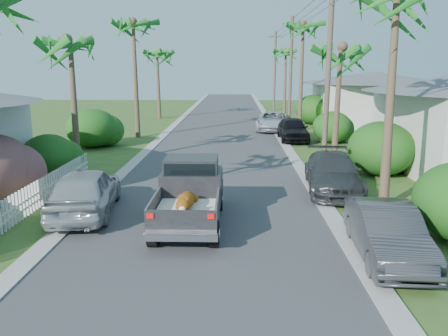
{
  "coord_description": "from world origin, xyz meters",
  "views": [
    {
      "loc": [
        1.03,
        -9.11,
        4.89
      ],
      "look_at": [
        0.64,
        6.1,
        1.4
      ],
      "focal_mm": 35.0,
      "sensor_mm": 36.0,
      "label": 1
    }
  ],
  "objects_px": {
    "palm_r_b": "(341,48)",
    "palm_r_d": "(286,51)",
    "parked_car_rf": "(293,129)",
    "utility_pole_d": "(275,71)",
    "palm_l_b": "(69,41)",
    "palm_l_d": "(157,52)",
    "house_right_far": "(371,100)",
    "parked_car_rm": "(333,173)",
    "palm_l_c": "(133,23)",
    "parked_car_rd": "(273,121)",
    "pickup_truck": "(191,190)",
    "utility_pole_c": "(291,72)",
    "utility_pole_b": "(328,74)",
    "parked_car_ln": "(85,191)",
    "parked_car_rn": "(387,233)",
    "palm_r_c": "(303,25)"
  },
  "relations": [
    {
      "from": "palm_r_b",
      "to": "house_right_far",
      "type": "distance_m",
      "value": 16.75
    },
    {
      "from": "pickup_truck",
      "to": "parked_car_rm",
      "type": "xyz_separation_m",
      "value": [
        5.39,
        3.66,
        -0.27
      ]
    },
    {
      "from": "parked_car_ln",
      "to": "pickup_truck",
      "type": "bearing_deg",
      "value": 164.6
    },
    {
      "from": "house_right_far",
      "to": "utility_pole_b",
      "type": "relative_size",
      "value": 1.0
    },
    {
      "from": "pickup_truck",
      "to": "parked_car_rd",
      "type": "height_order",
      "value": "pickup_truck"
    },
    {
      "from": "palm_l_b",
      "to": "parked_car_rd",
      "type": "bearing_deg",
      "value": 51.91
    },
    {
      "from": "palm_r_b",
      "to": "palm_r_d",
      "type": "xyz_separation_m",
      "value": [
        -0.1,
        25.0,
        0.79
      ]
    },
    {
      "from": "utility_pole_c",
      "to": "palm_r_b",
      "type": "bearing_deg",
      "value": -85.6
    },
    {
      "from": "house_right_far",
      "to": "utility_pole_d",
      "type": "height_order",
      "value": "utility_pole_d"
    },
    {
      "from": "house_right_far",
      "to": "utility_pole_c",
      "type": "height_order",
      "value": "utility_pole_c"
    },
    {
      "from": "pickup_truck",
      "to": "house_right_far",
      "type": "xyz_separation_m",
      "value": [
        13.39,
        25.49,
        1.11
      ]
    },
    {
      "from": "palm_l_c",
      "to": "parked_car_ln",
      "type": "bearing_deg",
      "value": -83.45
    },
    {
      "from": "utility_pole_b",
      "to": "utility_pole_c",
      "type": "relative_size",
      "value": 1.0
    },
    {
      "from": "parked_car_rf",
      "to": "palm_r_b",
      "type": "xyz_separation_m",
      "value": [
        1.6,
        -5.8,
        5.16
      ]
    },
    {
      "from": "parked_car_rf",
      "to": "palm_l_b",
      "type": "height_order",
      "value": "palm_l_b"
    },
    {
      "from": "parked_car_rn",
      "to": "utility_pole_c",
      "type": "height_order",
      "value": "utility_pole_c"
    },
    {
      "from": "palm_l_b",
      "to": "house_right_far",
      "type": "distance_m",
      "value": 27.06
    },
    {
      "from": "palm_l_c",
      "to": "palm_r_c",
      "type": "xyz_separation_m",
      "value": [
        12.2,
        4.0,
        0.2
      ]
    },
    {
      "from": "parked_car_rf",
      "to": "utility_pole_d",
      "type": "bearing_deg",
      "value": 88.49
    },
    {
      "from": "palm_l_c",
      "to": "utility_pole_c",
      "type": "distance_m",
      "value": 13.47
    },
    {
      "from": "palm_r_b",
      "to": "palm_l_d",
      "type": "bearing_deg",
      "value": 124.59
    },
    {
      "from": "parked_car_rn",
      "to": "utility_pole_d",
      "type": "bearing_deg",
      "value": 92.51
    },
    {
      "from": "palm_l_d",
      "to": "utility_pole_b",
      "type": "height_order",
      "value": "utility_pole_b"
    },
    {
      "from": "palm_l_c",
      "to": "utility_pole_d",
      "type": "distance_m",
      "value": 24.22
    },
    {
      "from": "pickup_truck",
      "to": "palm_l_c",
      "type": "bearing_deg",
      "value": 107.77
    },
    {
      "from": "parked_car_rm",
      "to": "palm_r_d",
      "type": "relative_size",
      "value": 0.63
    },
    {
      "from": "parked_car_ln",
      "to": "utility_pole_d",
      "type": "distance_m",
      "value": 39.38
    },
    {
      "from": "palm_r_c",
      "to": "utility_pole_d",
      "type": "distance_m",
      "value": 17.37
    },
    {
      "from": "parked_car_rm",
      "to": "house_right_far",
      "type": "distance_m",
      "value": 23.29
    },
    {
      "from": "utility_pole_d",
      "to": "parked_car_rm",
      "type": "bearing_deg",
      "value": -90.99
    },
    {
      "from": "parked_car_rm",
      "to": "palm_l_c",
      "type": "height_order",
      "value": "palm_l_c"
    },
    {
      "from": "palm_l_c",
      "to": "utility_pole_d",
      "type": "bearing_deg",
      "value": 61.08
    },
    {
      "from": "palm_r_c",
      "to": "parked_car_ln",
      "type": "bearing_deg",
      "value": -116.03
    },
    {
      "from": "palm_l_c",
      "to": "utility_pole_b",
      "type": "distance_m",
      "value": 15.05
    },
    {
      "from": "parked_car_ln",
      "to": "palm_r_c",
      "type": "bearing_deg",
      "value": -123.59
    },
    {
      "from": "palm_r_c",
      "to": "house_right_far",
      "type": "bearing_deg",
      "value": 30.47
    },
    {
      "from": "parked_car_rn",
      "to": "house_right_far",
      "type": "height_order",
      "value": "house_right_far"
    },
    {
      "from": "parked_car_ln",
      "to": "utility_pole_c",
      "type": "xyz_separation_m",
      "value": [
        9.65,
        22.99,
        3.78
      ]
    },
    {
      "from": "palm_l_d",
      "to": "palm_r_d",
      "type": "bearing_deg",
      "value": 24.78
    },
    {
      "from": "palm_l_c",
      "to": "palm_r_c",
      "type": "height_order",
      "value": "palm_r_c"
    },
    {
      "from": "parked_car_rm",
      "to": "parked_car_ln",
      "type": "bearing_deg",
      "value": -155.48
    },
    {
      "from": "parked_car_rm",
      "to": "palm_r_b",
      "type": "relative_size",
      "value": 0.7
    },
    {
      "from": "parked_car_rn",
      "to": "palm_l_c",
      "type": "xyz_separation_m",
      "value": [
        -11.0,
        20.3,
        7.21
      ]
    },
    {
      "from": "pickup_truck",
      "to": "utility_pole_d",
      "type": "height_order",
      "value": "utility_pole_d"
    },
    {
      "from": "palm_l_c",
      "to": "palm_l_d",
      "type": "height_order",
      "value": "palm_l_c"
    },
    {
      "from": "utility_pole_d",
      "to": "palm_l_b",
      "type": "bearing_deg",
      "value": -111.8
    },
    {
      "from": "palm_l_c",
      "to": "utility_pole_c",
      "type": "bearing_deg",
      "value": 27.35
    },
    {
      "from": "palm_l_d",
      "to": "utility_pole_b",
      "type": "xyz_separation_m",
      "value": [
        12.1,
        -21.0,
        -1.84
      ]
    },
    {
      "from": "utility_pole_b",
      "to": "utility_pole_d",
      "type": "distance_m",
      "value": 30.0
    },
    {
      "from": "parked_car_rf",
      "to": "palm_r_b",
      "type": "relative_size",
      "value": 0.65
    }
  ]
}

